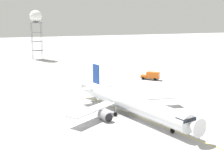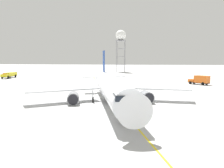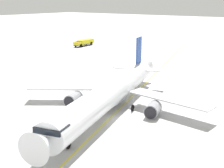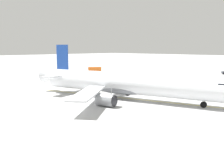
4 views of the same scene
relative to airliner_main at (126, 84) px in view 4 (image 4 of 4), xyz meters
name	(u,v)px [view 4 (image 4 of 4)]	position (x,y,z in m)	size (l,w,h in m)	color
ground_plane	(145,98)	(4.00, -1.74, -3.09)	(600.00, 600.00, 0.00)	#B2B2B2
airliner_main	(126,84)	(0.00, 0.00, 0.00)	(33.29, 43.59, 10.92)	white
catering_truck_truck	(93,71)	(25.24, 38.37, -1.43)	(6.74, 6.59, 3.10)	#232326
taxiway_centreline	(155,101)	(2.56, -5.22, -3.08)	(52.14, 182.23, 0.01)	yellow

